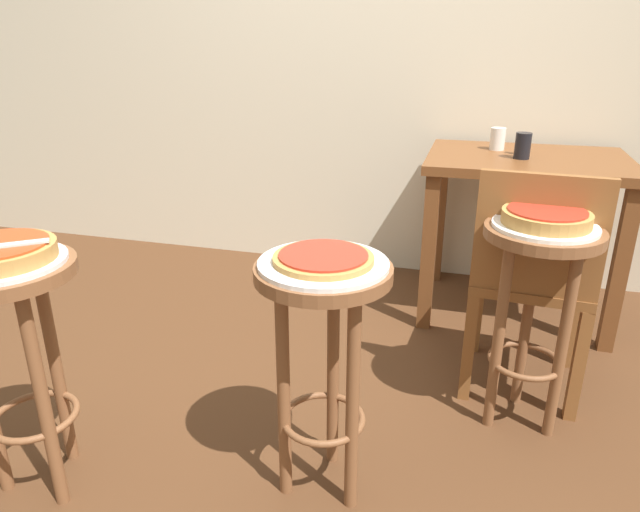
{
  "coord_description": "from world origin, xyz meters",
  "views": [
    {
      "loc": [
        0.5,
        -1.44,
        1.25
      ],
      "look_at": [
        0.07,
        0.1,
        0.63
      ],
      "focal_mm": 32.1,
      "sensor_mm": 36.0,
      "label": 1
    }
  ],
  "objects_px": {
    "stool_middle": "(323,332)",
    "dining_table": "(524,186)",
    "serving_plate_leftside": "(545,226)",
    "stool_foreground": "(16,330)",
    "pizza_leftside": "(546,217)",
    "condiment_shaker": "(521,145)",
    "cup_near_edge": "(523,146)",
    "serving_plate_foreground": "(1,262)",
    "pizza_server_knife": "(1,246)",
    "serving_plate_middle": "(323,264)",
    "pizza_middle": "(323,258)",
    "stool_leftside": "(536,285)",
    "cup_far_edge": "(498,139)",
    "wooden_chair": "(532,276)"
  },
  "relations": [
    {
      "from": "serving_plate_foreground",
      "to": "pizza_server_knife",
      "type": "bearing_deg",
      "value": -33.69
    },
    {
      "from": "serving_plate_foreground",
      "to": "stool_leftside",
      "type": "height_order",
      "value": "serving_plate_foreground"
    },
    {
      "from": "pizza_middle",
      "to": "pizza_server_knife",
      "type": "bearing_deg",
      "value": -163.11
    },
    {
      "from": "serving_plate_foreground",
      "to": "stool_middle",
      "type": "bearing_deg",
      "value": 14.95
    },
    {
      "from": "cup_far_edge",
      "to": "wooden_chair",
      "type": "xyz_separation_m",
      "value": [
        0.14,
        -0.82,
        -0.33
      ]
    },
    {
      "from": "stool_foreground",
      "to": "wooden_chair",
      "type": "height_order",
      "value": "wooden_chair"
    },
    {
      "from": "stool_leftside",
      "to": "condiment_shaker",
      "type": "bearing_deg",
      "value": 92.54
    },
    {
      "from": "pizza_leftside",
      "to": "wooden_chair",
      "type": "bearing_deg",
      "value": 88.7
    },
    {
      "from": "serving_plate_foreground",
      "to": "wooden_chair",
      "type": "relative_size",
      "value": 0.37
    },
    {
      "from": "stool_foreground",
      "to": "condiment_shaker",
      "type": "height_order",
      "value": "condiment_shaker"
    },
    {
      "from": "stool_foreground",
      "to": "pizza_leftside",
      "type": "height_order",
      "value": "pizza_leftside"
    },
    {
      "from": "stool_middle",
      "to": "cup_near_edge",
      "type": "distance_m",
      "value": 1.43
    },
    {
      "from": "serving_plate_middle",
      "to": "serving_plate_leftside",
      "type": "xyz_separation_m",
      "value": [
        0.57,
        0.48,
        0.0
      ]
    },
    {
      "from": "pizza_leftside",
      "to": "cup_far_edge",
      "type": "relative_size",
      "value": 2.61
    },
    {
      "from": "stool_leftside",
      "to": "pizza_leftside",
      "type": "relative_size",
      "value": 2.66
    },
    {
      "from": "stool_middle",
      "to": "dining_table",
      "type": "xyz_separation_m",
      "value": [
        0.56,
        1.36,
        0.11
      ]
    },
    {
      "from": "dining_table",
      "to": "wooden_chair",
      "type": "bearing_deg",
      "value": -89.24
    },
    {
      "from": "pizza_middle",
      "to": "cup_near_edge",
      "type": "relative_size",
      "value": 2.33
    },
    {
      "from": "serving_plate_middle",
      "to": "stool_leftside",
      "type": "relative_size",
      "value": 0.48
    },
    {
      "from": "serving_plate_foreground",
      "to": "pizza_leftside",
      "type": "xyz_separation_m",
      "value": [
        1.36,
        0.69,
        0.03
      ]
    },
    {
      "from": "wooden_chair",
      "to": "condiment_shaker",
      "type": "bearing_deg",
      "value": 93.48
    },
    {
      "from": "stool_foreground",
      "to": "serving_plate_leftside",
      "type": "distance_m",
      "value": 1.54
    },
    {
      "from": "serving_plate_foreground",
      "to": "pizza_middle",
      "type": "bearing_deg",
      "value": 14.95
    },
    {
      "from": "serving_plate_leftside",
      "to": "pizza_leftside",
      "type": "xyz_separation_m",
      "value": [
        0.0,
        0.0,
        0.03
      ]
    },
    {
      "from": "pizza_leftside",
      "to": "serving_plate_foreground",
      "type": "bearing_deg",
      "value": -153.14
    },
    {
      "from": "stool_middle",
      "to": "dining_table",
      "type": "distance_m",
      "value": 1.47
    },
    {
      "from": "stool_leftside",
      "to": "dining_table",
      "type": "relative_size",
      "value": 0.81
    },
    {
      "from": "stool_leftside",
      "to": "dining_table",
      "type": "bearing_deg",
      "value": 90.34
    },
    {
      "from": "stool_foreground",
      "to": "cup_far_edge",
      "type": "height_order",
      "value": "cup_far_edge"
    },
    {
      "from": "pizza_middle",
      "to": "condiment_shaker",
      "type": "distance_m",
      "value": 1.49
    },
    {
      "from": "serving_plate_leftside",
      "to": "stool_foreground",
      "type": "bearing_deg",
      "value": -153.14
    },
    {
      "from": "stool_leftside",
      "to": "cup_far_edge",
      "type": "height_order",
      "value": "cup_far_edge"
    },
    {
      "from": "stool_leftside",
      "to": "pizza_leftside",
      "type": "xyz_separation_m",
      "value": [
        0.0,
        -0.0,
        0.23
      ]
    },
    {
      "from": "serving_plate_middle",
      "to": "cup_near_edge",
      "type": "bearing_deg",
      "value": 67.76
    },
    {
      "from": "serving_plate_middle",
      "to": "pizza_middle",
      "type": "xyz_separation_m",
      "value": [
        0.0,
        0.0,
        0.02
      ]
    },
    {
      "from": "dining_table",
      "to": "pizza_middle",
      "type": "bearing_deg",
      "value": -112.49
    },
    {
      "from": "cup_near_edge",
      "to": "pizza_server_knife",
      "type": "bearing_deg",
      "value": -130.29
    },
    {
      "from": "cup_far_edge",
      "to": "pizza_server_knife",
      "type": "bearing_deg",
      "value": -124.91
    },
    {
      "from": "serving_plate_leftside",
      "to": "dining_table",
      "type": "bearing_deg",
      "value": 90.34
    },
    {
      "from": "pizza_leftside",
      "to": "condiment_shaker",
      "type": "bearing_deg",
      "value": 92.54
    },
    {
      "from": "cup_near_edge",
      "to": "serving_plate_leftside",
      "type": "bearing_deg",
      "value": -87.29
    },
    {
      "from": "serving_plate_foreground",
      "to": "condiment_shaker",
      "type": "distance_m",
      "value": 2.08
    },
    {
      "from": "serving_plate_leftside",
      "to": "stool_leftside",
      "type": "bearing_deg",
      "value": 90.0
    },
    {
      "from": "stool_leftside",
      "to": "cup_near_edge",
      "type": "height_order",
      "value": "cup_near_edge"
    },
    {
      "from": "stool_middle",
      "to": "cup_near_edge",
      "type": "height_order",
      "value": "cup_near_edge"
    },
    {
      "from": "serving_plate_leftside",
      "to": "condiment_shaker",
      "type": "height_order",
      "value": "condiment_shaker"
    },
    {
      "from": "pizza_server_knife",
      "to": "stool_foreground",
      "type": "bearing_deg",
      "value": 108.74
    },
    {
      "from": "pizza_leftside",
      "to": "wooden_chair",
      "type": "height_order",
      "value": "wooden_chair"
    },
    {
      "from": "stool_foreground",
      "to": "stool_middle",
      "type": "xyz_separation_m",
      "value": [
        0.79,
        0.21,
        0.0
      ]
    },
    {
      "from": "stool_leftside",
      "to": "pizza_server_knife",
      "type": "relative_size",
      "value": 3.17
    }
  ]
}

